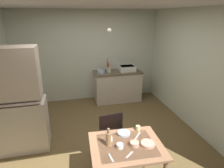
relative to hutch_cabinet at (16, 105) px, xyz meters
The scene contains 23 objects.
ground_plane 1.75m from the hutch_cabinet, ahead, with size 5.15×5.15×0.00m, color brown.
wall_back 2.63m from the hutch_cabinet, 54.68° to the left, with size 4.14×0.10×2.55m, color beige.
wall_right 3.60m from the hutch_cabinet, ahead, with size 0.10×4.25×2.55m, color beige.
ceiling_slab 2.27m from the hutch_cabinet, ahead, with size 4.14×4.25×0.10m, color white.
hutch_cabinet is the anchor object (origin of this frame).
counter_cabinet 2.94m from the hutch_cabinet, 37.21° to the left, with size 1.34×0.64×0.87m.
sink_basin 3.14m from the hutch_cabinet, 34.11° to the left, with size 0.44×0.34×0.15m.
hand_pump 2.73m from the hutch_cabinet, 41.43° to the left, with size 0.05×0.27×0.39m.
mixing_bowl_counter 2.51m from the hutch_cabinet, 42.94° to the left, with size 0.21×0.21×0.09m, color #9EB2C6.
stoneware_crock 2.71m from the hutch_cabinet, 40.55° to the left, with size 0.13×0.13×0.13m, color beige.
dining_table 2.11m from the hutch_cabinet, 39.36° to the right, with size 1.00×0.82×0.75m.
chair_far_side 1.72m from the hutch_cabinet, 25.25° to the right, with size 0.44×0.44×0.95m.
serving_bowl_wide 2.36m from the hutch_cabinet, 36.47° to the right, with size 0.19×0.19×0.04m, color tan.
soup_bowl_small 2.20m from the hutch_cabinet, 38.53° to the right, with size 0.12×0.12×0.05m, color tan.
sauce_dish 1.98m from the hutch_cabinet, 33.12° to the right, with size 0.19×0.19×0.03m, color #9EB2C6.
teacup_cream 2.16m from the hutch_cabinet, 28.60° to the right, with size 0.07×0.07×0.07m, color beige.
teacup_mint 2.05m from the hutch_cabinet, 42.04° to the right, with size 0.09×0.09×0.06m, color white.
glass_bottle 1.89m from the hutch_cabinet, 42.80° to the right, with size 0.07×0.07×0.26m.
table_knife 2.18m from the hutch_cabinet, 32.72° to the right, with size 0.21×0.02×0.01m, color silver.
teaspoon_near_bowl 2.05m from the hutch_cabinet, 48.27° to the right, with size 0.15×0.02×0.01m, color beige.
teaspoon_by_cup 2.22m from the hutch_cabinet, 43.76° to the right, with size 0.14×0.02×0.01m, color beige.
serving_spoon 1.87m from the hutch_cabinet, 38.47° to the right, with size 0.12×0.02×0.01m, color beige.
pendant_bulb 2.14m from the hutch_cabinet, ahead, with size 0.08×0.08×0.08m, color #F9EFCC.
Camera 1 is at (-0.58, -3.41, 2.38)m, focal length 31.25 mm.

